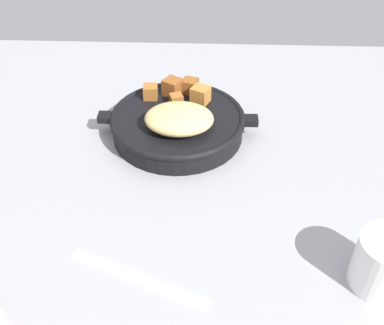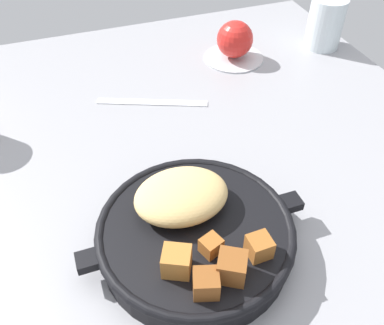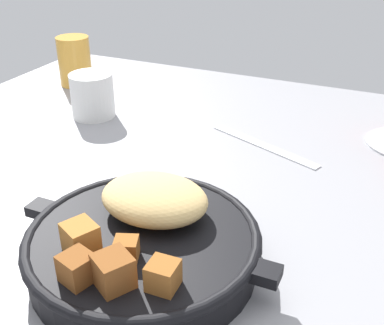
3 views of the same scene
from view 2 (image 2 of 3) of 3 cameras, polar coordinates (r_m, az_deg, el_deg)
ground_plane at (r=61.57cm, az=-5.98°, el=-3.32°), size 103.84×99.85×2.40cm
cast_iron_skillet at (r=50.98cm, az=0.29°, el=-9.23°), size 28.13×23.80×7.70cm
saucer_plate at (r=88.68cm, az=5.67°, el=14.06°), size 12.01×12.01×0.60cm
red_apple at (r=86.85cm, az=5.85°, el=16.31°), size 7.22×7.22×7.22cm
butter_knife at (r=75.42cm, az=-5.43°, el=8.19°), size 18.76×8.92×0.36cm
water_glass_tall at (r=94.88cm, az=17.67°, el=17.59°), size 7.28×7.28×10.18cm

